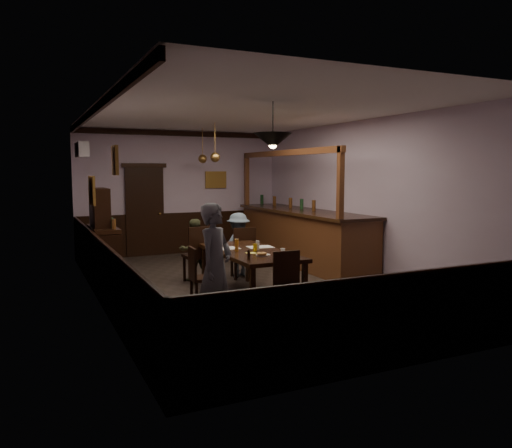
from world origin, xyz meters
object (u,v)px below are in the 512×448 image
chair_side (199,274)px  pendant_brass_far (203,159)px  pendant_brass_mid (215,157)px  coffee_cup (283,251)px  person_seated_right (238,244)px  sideboard (103,244)px  chair_far_right (243,251)px  bar_counter (302,235)px  pendant_iron (273,141)px  chair_far_left (199,252)px  chair_near (290,282)px  person_standing (215,265)px  person_seated_left (194,250)px  dining_table (250,254)px  soda_can (255,247)px

chair_side → pendant_brass_far: size_ratio=1.10×
pendant_brass_mid → coffee_cup: bearing=-90.2°
person_seated_right → sideboard: sideboard is taller
chair_far_right → bar_counter: (1.79, 0.90, 0.09)m
pendant_iron → bar_counter: bearing=53.2°
chair_far_left → person_seated_right: person_seated_right is taller
chair_near → person_standing: (-1.05, 0.07, 0.30)m
sideboard → pendant_brass_far: size_ratio=2.11×
person_seated_left → sideboard: 1.66m
chair_far_right → sideboard: size_ratio=0.57×
dining_table → coffee_cup: coffee_cup is taller
coffee_cup → pendant_brass_far: bearing=87.3°
chair_near → chair_side: 1.46m
dining_table → pendant_brass_mid: 2.97m
chair_near → person_seated_right: person_seated_right is taller
soda_can → pendant_iron: 1.78m
coffee_cup → person_seated_right: bearing=86.5°
chair_near → sideboard: 4.02m
soda_can → pendant_brass_mid: size_ratio=0.15×
person_standing → coffee_cup: person_standing is taller
dining_table → pendant_brass_mid: size_ratio=2.72×
person_standing → person_seated_left: size_ratio=1.42×
chair_far_right → chair_near: 2.63m
coffee_cup → pendant_brass_mid: size_ratio=0.10×
person_seated_right → pendant_brass_mid: bearing=-93.4°
person_standing → sideboard: bearing=66.0°
person_seated_left → chair_side: bearing=65.4°
chair_side → sideboard: size_ratio=0.52×
chair_near → soda_can: bearing=90.4°
person_seated_left → person_seated_right: bearing=170.6°
sideboard → pendant_brass_mid: pendant_brass_mid is taller
chair_near → person_seated_left: size_ratio=0.81×
chair_side → bar_counter: 3.94m
dining_table → chair_side: 0.96m
person_standing → pendant_brass_far: bearing=33.5°
chair_far_left → pendant_brass_far: (0.98, 2.58, 1.73)m
chair_far_right → pendant_brass_far: bearing=-81.5°
person_standing → pendant_brass_far: size_ratio=2.00×
chair_far_left → pendant_brass_far: 3.26m
chair_far_right → soda_can: 1.45m
chair_side → pendant_iron: (0.92, -0.61, 1.96)m
chair_side → person_seated_right: (1.37, 1.74, 0.12)m
chair_far_left → person_seated_left: 0.29m
chair_far_left → chair_side: 1.54m
chair_far_left → pendant_brass_mid: bearing=-124.9°
chair_far_left → person_seated_left: person_seated_left is taller
pendant_iron → pendant_brass_far: (0.53, 4.64, -0.15)m
person_seated_left → bar_counter: bar_counter is taller
dining_table → coffee_cup: size_ratio=27.51×
chair_side → person_seated_right: bearing=-34.6°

